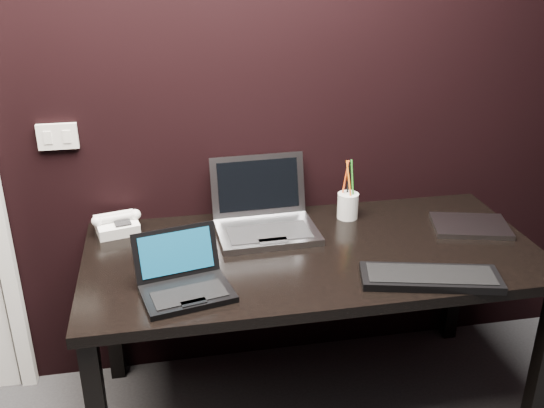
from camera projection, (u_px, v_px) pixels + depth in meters
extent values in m
plane|color=black|center=(217.00, 82.00, 2.36)|extent=(4.00, 0.00, 4.00)
cube|color=silver|center=(58.00, 136.00, 2.31)|extent=(0.15, 0.02, 0.10)
cube|color=silver|center=(48.00, 138.00, 2.30)|extent=(0.03, 0.01, 0.05)
cube|color=silver|center=(67.00, 137.00, 2.31)|extent=(0.03, 0.01, 0.05)
cube|color=black|center=(313.00, 255.00, 2.28)|extent=(1.70, 0.80, 0.04)
cube|color=black|center=(542.00, 367.00, 2.25)|extent=(0.06, 0.06, 0.70)
cube|color=black|center=(111.00, 309.00, 2.61)|extent=(0.06, 0.06, 0.70)
cube|color=black|center=(455.00, 274.00, 2.88)|extent=(0.06, 0.06, 0.70)
cube|color=black|center=(187.00, 294.00, 1.98)|extent=(0.32, 0.25, 0.02)
cube|color=black|center=(189.00, 294.00, 1.95)|extent=(0.25, 0.16, 0.00)
cube|color=black|center=(194.00, 302.00, 1.91)|extent=(0.09, 0.05, 0.00)
cube|color=black|center=(176.00, 252.00, 2.05)|extent=(0.29, 0.12, 0.17)
cube|color=navy|center=(176.00, 252.00, 2.04)|extent=(0.25, 0.10, 0.13)
cube|color=#9D9EA3|center=(267.00, 232.00, 2.38)|extent=(0.40, 0.29, 0.03)
cube|color=black|center=(269.00, 232.00, 2.35)|extent=(0.32, 0.17, 0.00)
cube|color=#939498|center=(273.00, 241.00, 2.28)|extent=(0.11, 0.05, 0.00)
cube|color=#A0A0A6|center=(258.00, 185.00, 2.49)|extent=(0.39, 0.09, 0.24)
cube|color=black|center=(258.00, 185.00, 2.48)|extent=(0.34, 0.07, 0.20)
cube|color=black|center=(430.00, 278.00, 2.06)|extent=(0.49, 0.27, 0.03)
cube|color=black|center=(431.00, 274.00, 2.06)|extent=(0.45, 0.23, 0.00)
cube|color=#98989D|center=(470.00, 226.00, 2.44)|extent=(0.34, 0.28, 0.02)
cube|color=white|center=(117.00, 226.00, 2.41)|extent=(0.19, 0.18, 0.07)
cylinder|color=silver|center=(116.00, 218.00, 2.38)|extent=(0.15, 0.07, 0.03)
sphere|color=white|center=(97.00, 221.00, 2.35)|extent=(0.05, 0.05, 0.04)
sphere|color=white|center=(135.00, 215.00, 2.41)|extent=(0.05, 0.05, 0.04)
cube|color=black|center=(123.00, 223.00, 2.37)|extent=(0.07, 0.06, 0.01)
cube|color=black|center=(144.00, 250.00, 2.17)|extent=(0.05, 0.04, 0.10)
cube|color=black|center=(147.00, 262.00, 2.17)|extent=(0.07, 0.06, 0.02)
cylinder|color=silver|center=(348.00, 206.00, 2.52)|extent=(0.10, 0.10, 0.11)
cylinder|color=#E04915|center=(345.00, 179.00, 2.48)|extent=(0.02, 0.03, 0.16)
cylinder|color=#277F22|center=(352.00, 179.00, 2.47)|extent=(0.02, 0.02, 0.16)
cylinder|color=black|center=(349.00, 178.00, 2.48)|extent=(0.01, 0.02, 0.16)
cylinder|color=orange|center=(349.00, 180.00, 2.46)|extent=(0.03, 0.03, 0.16)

